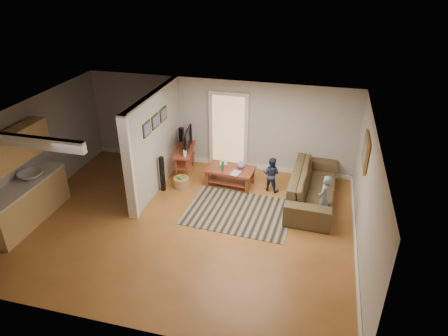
{
  "coord_description": "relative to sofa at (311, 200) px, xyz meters",
  "views": [
    {
      "loc": [
        2.71,
        -6.99,
        5.32
      ],
      "look_at": [
        0.73,
        0.76,
        1.1
      ],
      "focal_mm": 32.0,
      "sensor_mm": 36.0,
      "label": 1
    }
  ],
  "objects": [
    {
      "name": "tv_console",
      "position": [
        -3.47,
        0.53,
        0.68
      ],
      "size": [
        0.64,
        1.25,
        1.03
      ],
      "rotation": [
        0.0,
        0.0,
        0.17
      ],
      "color": "maroon",
      "rests_on": "ground"
    },
    {
      "name": "room_shell",
      "position": [
        -3.8,
        -1.23,
        1.46
      ],
      "size": [
        7.54,
        6.02,
        2.52
      ],
      "color": "#A5A29E",
      "rests_on": "ground"
    },
    {
      "name": "speaker_left",
      "position": [
        -3.74,
        -0.46,
        0.48
      ],
      "size": [
        0.11,
        0.11,
        0.96
      ],
      "primitive_type": "cube",
      "rotation": [
        0.0,
        0.0,
        -0.15
      ],
      "color": "black",
      "rests_on": "ground"
    },
    {
      "name": "area_rug",
      "position": [
        -1.63,
        -0.97,
        0.01
      ],
      "size": [
        2.55,
        1.93,
        0.01
      ],
      "primitive_type": "cube",
      "rotation": [
        0.0,
        0.0,
        -0.06
      ],
      "color": "black",
      "rests_on": "ground"
    },
    {
      "name": "ground",
      "position": [
        -2.74,
        -1.66,
        0.0
      ],
      "size": [
        7.5,
        7.5,
        0.0
      ],
      "primitive_type": "plane",
      "color": "brown",
      "rests_on": "ground"
    },
    {
      "name": "child",
      "position": [
        0.26,
        -0.76,
        0.0
      ],
      "size": [
        0.41,
        0.48,
        1.12
      ],
      "primitive_type": "imported",
      "rotation": [
        0.0,
        0.0,
        -1.98
      ],
      "color": "gray",
      "rests_on": "ground"
    },
    {
      "name": "coffee_table",
      "position": [
        -2.12,
        0.26,
        0.37
      ],
      "size": [
        1.28,
        0.82,
        0.72
      ],
      "rotation": [
        0.0,
        0.0,
        -0.09
      ],
      "color": "maroon",
      "rests_on": "ground"
    },
    {
      "name": "sofa",
      "position": [
        0.0,
        0.0,
        0.0
      ],
      "size": [
        1.16,
        2.73,
        0.78
      ],
      "primitive_type": "imported",
      "rotation": [
        0.0,
        0.0,
        1.53
      ],
      "color": "#4E4027",
      "rests_on": "ground"
    },
    {
      "name": "speaker_right",
      "position": [
        -3.74,
        1.04,
        0.57
      ],
      "size": [
        0.11,
        0.11,
        1.14
      ],
      "primitive_type": "cube",
      "rotation": [
        0.0,
        0.0,
        -0.0
      ],
      "color": "black",
      "rests_on": "ground"
    },
    {
      "name": "toddler",
      "position": [
        -1.07,
        0.23,
        0.0
      ],
      "size": [
        0.51,
        0.44,
        0.93
      ],
      "primitive_type": "imported",
      "rotation": [
        0.0,
        0.0,
        2.93
      ],
      "color": "#202944",
      "rests_on": "ground"
    },
    {
      "name": "toy_basket",
      "position": [
        -3.34,
        -0.19,
        0.15
      ],
      "size": [
        0.41,
        0.41,
        0.37
      ],
      "color": "brown",
      "rests_on": "ground"
    }
  ]
}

